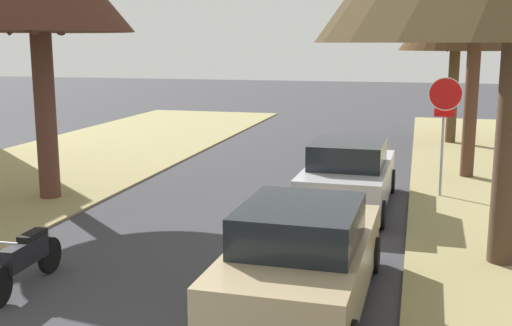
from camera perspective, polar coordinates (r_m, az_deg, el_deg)
name	(u,v)px	position (r m, az deg, el deg)	size (l,w,h in m)	color
stop_sign_far	(444,111)	(15.95, 16.76, 4.56)	(0.81, 0.65, 2.93)	#9EA0A5
street_tree_right_far	(458,8)	(24.89, 17.86, 13.26)	(4.17, 4.17, 6.59)	brown
parked_sedan_tan	(302,259)	(9.15, 4.22, -8.69)	(2.01, 4.43, 1.57)	tan
parked_sedan_silver	(349,176)	(14.76, 8.41, -1.21)	(2.01, 4.43, 1.57)	#BCBCC1
parked_motorcycle	(26,259)	(10.49, -20.22, -8.15)	(0.60, 2.05, 0.97)	black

